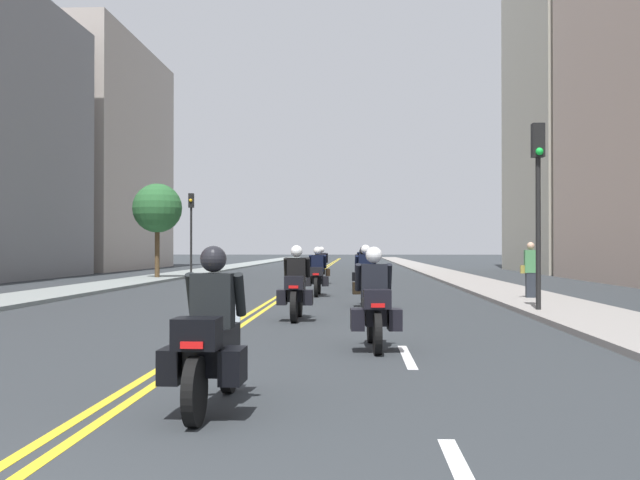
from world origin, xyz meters
The scene contains 20 objects.
ground_plane centered at (0.00, 48.00, 0.00)m, with size 264.00×264.00×0.00m, color #2C3034.
sidewalk_left centered at (-7.59, 48.00, 0.06)m, with size 2.52×144.00×0.12m, color gray.
sidewalk_right centered at (7.59, 48.00, 0.06)m, with size 2.52×144.00×0.12m, color gray.
centreline_yellow_inner centered at (-0.12, 48.00, 0.00)m, with size 0.12×132.00×0.01m, color yellow.
centreline_yellow_outer centered at (0.12, 48.00, 0.00)m, with size 0.12×132.00×0.01m, color yellow.
lane_dashes_white centered at (3.17, 29.00, 0.00)m, with size 0.14×56.40×0.01m.
building_left_2 centered at (-17.84, 53.22, 8.36)m, with size 9.01×18.33×16.72m.
building_right_2 centered at (16.97, 47.71, 15.48)m, with size 7.27×13.92×30.97m.
motorcycle_0 centered at (1.03, 4.22, 0.66)m, with size 0.77×2.21×1.59m.
motorcycle_1 centered at (2.72, 8.75, 0.66)m, with size 0.78×2.11×1.59m.
motorcycle_2 centered at (1.13, 13.51, 0.67)m, with size 0.76×2.13×1.63m.
motorcycle_3 centered at (2.70, 17.67, 0.66)m, with size 0.78×2.12×1.66m.
motorcycle_4 centered at (1.16, 21.98, 0.66)m, with size 0.76×2.27×1.61m.
motorcycle_5 centered at (2.69, 25.92, 0.65)m, with size 0.78×2.19×1.59m.
motorcycle_6 centered at (0.90, 30.81, 0.67)m, with size 0.78×2.14×1.63m.
motorcycle_7 centered at (2.78, 35.15, 0.67)m, with size 0.77×2.14×1.65m.
traffic_light_near centered at (6.73, 15.14, 3.12)m, with size 0.28×0.38×4.52m.
traffic_light_far centered at (-6.73, 39.04, 3.19)m, with size 0.28×0.38×4.62m.
pedestrian_0 centered at (7.55, 19.57, 0.90)m, with size 0.48×0.23×1.75m.
street_tree_0 centered at (-7.45, 34.50, 3.54)m, with size 2.45×2.45×4.79m.
Camera 1 is at (2.43, -3.12, 1.57)m, focal length 42.97 mm.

